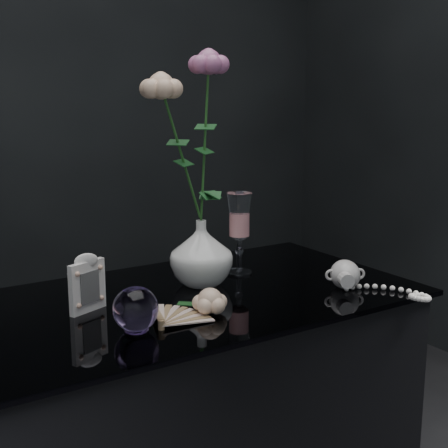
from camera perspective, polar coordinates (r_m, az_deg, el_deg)
table at (r=1.60m, az=-3.10°, el=-19.58°), size 1.05×0.58×0.76m
vase at (r=1.50m, az=-2.09°, el=-2.65°), size 0.19×0.19×0.16m
wine_glass at (r=1.58m, az=1.41°, el=-0.89°), size 0.07×0.07×0.21m
picture_frame at (r=1.35m, az=-12.41°, el=-5.25°), size 0.11×0.10×0.13m
paperweight at (r=1.23m, az=-8.08°, el=-7.71°), size 0.12×0.12×0.09m
paper_fan at (r=1.24m, az=-5.76°, el=-9.07°), size 0.26×0.23×0.02m
loose_rose at (r=1.31m, az=-1.28°, el=-7.06°), size 0.14×0.18×0.06m
pearl_jar at (r=1.51m, az=11.02°, el=-4.43°), size 0.32×0.33×0.07m
roses at (r=1.44m, az=-3.07°, el=8.22°), size 0.20×0.10×0.44m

